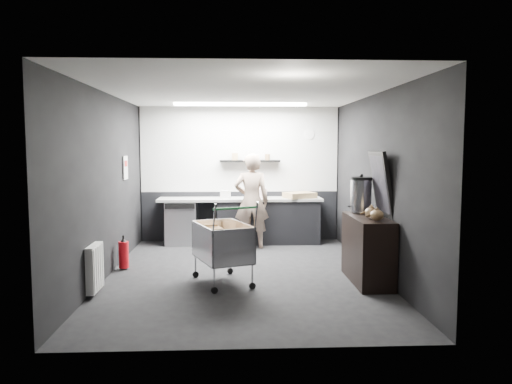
{
  "coord_description": "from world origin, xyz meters",
  "views": [
    {
      "loc": [
        -0.16,
        -7.32,
        1.92
      ],
      "look_at": [
        0.21,
        0.4,
        1.2
      ],
      "focal_mm": 35.0,
      "sensor_mm": 36.0,
      "label": 1
    }
  ],
  "objects": [
    {
      "name": "sideboard",
      "position": [
        1.76,
        -0.44,
        0.59
      ],
      "size": [
        0.53,
        1.24,
        1.85
      ],
      "color": "black",
      "rests_on": "floor"
    },
    {
      "name": "dado_panel",
      "position": [
        0.0,
        2.73,
        0.5
      ],
      "size": [
        3.95,
        0.02,
        1.0
      ],
      "primitive_type": "cube",
      "color": "black",
      "rests_on": "wall_back"
    },
    {
      "name": "wall_right",
      "position": [
        2.0,
        0.0,
        1.35
      ],
      "size": [
        0.0,
        5.5,
        5.5
      ],
      "primitive_type": "plane",
      "rotation": [
        1.57,
        0.0,
        -1.57
      ],
      "color": "black",
      "rests_on": "floor"
    },
    {
      "name": "prep_counter",
      "position": [
        0.14,
        2.42,
        0.46
      ],
      "size": [
        3.2,
        0.61,
        0.9
      ],
      "color": "black",
      "rests_on": "floor"
    },
    {
      "name": "person",
      "position": [
        0.21,
        1.97,
        0.89
      ],
      "size": [
        0.67,
        0.45,
        1.78
      ],
      "primitive_type": "imported",
      "rotation": [
        0.0,
        0.0,
        3.1
      ],
      "color": "beige",
      "rests_on": "floor"
    },
    {
      "name": "fire_extinguisher",
      "position": [
        -1.85,
        0.41,
        0.25
      ],
      "size": [
        0.15,
        0.15,
        0.51
      ],
      "color": "red",
      "rests_on": "floor"
    },
    {
      "name": "kitchen_wall_panel",
      "position": [
        0.0,
        2.73,
        1.85
      ],
      "size": [
        3.95,
        0.02,
        1.7
      ],
      "primitive_type": "cube",
      "color": "silver",
      "rests_on": "wall_back"
    },
    {
      "name": "ceiling_strip",
      "position": [
        0.0,
        1.85,
        2.67
      ],
      "size": [
        2.4,
        0.2,
        0.04
      ],
      "primitive_type": "cube",
      "color": "white",
      "rests_on": "ceiling"
    },
    {
      "name": "floor",
      "position": [
        0.0,
        0.0,
        0.0
      ],
      "size": [
        5.5,
        5.5,
        0.0
      ],
      "primitive_type": "plane",
      "color": "black",
      "rests_on": "ground"
    },
    {
      "name": "poster",
      "position": [
        -1.98,
        1.3,
        1.55
      ],
      "size": [
        0.02,
        0.3,
        0.4
      ],
      "primitive_type": "cube",
      "color": "silver",
      "rests_on": "wall_left"
    },
    {
      "name": "pink_tub",
      "position": [
        0.43,
        2.42,
        1.0
      ],
      "size": [
        0.19,
        0.19,
        0.19
      ],
      "primitive_type": "cylinder",
      "color": "silver",
      "rests_on": "prep_counter"
    },
    {
      "name": "radiator",
      "position": [
        -1.94,
        -0.9,
        0.35
      ],
      "size": [
        0.1,
        0.5,
        0.6
      ],
      "primitive_type": "cube",
      "color": "white",
      "rests_on": "wall_left"
    },
    {
      "name": "ceiling",
      "position": [
        0.0,
        0.0,
        2.7
      ],
      "size": [
        5.5,
        5.5,
        0.0
      ],
      "primitive_type": "plane",
      "rotation": [
        3.14,
        0.0,
        0.0
      ],
      "color": "white",
      "rests_on": "wall_back"
    },
    {
      "name": "floating_shelf",
      "position": [
        0.2,
        2.62,
        1.62
      ],
      "size": [
        1.2,
        0.22,
        0.04
      ],
      "primitive_type": "cube",
      "color": "black",
      "rests_on": "wall_back"
    },
    {
      "name": "cardboard_box",
      "position": [
        1.17,
        2.37,
        0.96
      ],
      "size": [
        0.67,
        0.6,
        0.11
      ],
      "primitive_type": "cube",
      "rotation": [
        0.0,
        0.0,
        0.38
      ],
      "color": "#967A50",
      "rests_on": "prep_counter"
    },
    {
      "name": "wall_left",
      "position": [
        -2.0,
        0.0,
        1.35
      ],
      "size": [
        0.0,
        5.5,
        5.5
      ],
      "primitive_type": "plane",
      "rotation": [
        1.57,
        0.0,
        1.57
      ],
      "color": "black",
      "rests_on": "floor"
    },
    {
      "name": "wall_clock",
      "position": [
        1.4,
        2.72,
        2.15
      ],
      "size": [
        0.2,
        0.03,
        0.2
      ],
      "primitive_type": "cylinder",
      "rotation": [
        1.57,
        0.0,
        0.0
      ],
      "color": "white",
      "rests_on": "wall_back"
    },
    {
      "name": "white_container",
      "position": [
        -0.29,
        2.37,
        0.98
      ],
      "size": [
        0.21,
        0.18,
        0.16
      ],
      "primitive_type": "cube",
      "rotation": [
        0.0,
        0.0,
        -0.27
      ],
      "color": "white",
      "rests_on": "prep_counter"
    },
    {
      "name": "wall_back",
      "position": [
        0.0,
        2.75,
        1.35
      ],
      "size": [
        5.5,
        0.0,
        5.5
      ],
      "primitive_type": "plane",
      "rotation": [
        1.57,
        0.0,
        0.0
      ],
      "color": "black",
      "rests_on": "floor"
    },
    {
      "name": "wall_front",
      "position": [
        0.0,
        -2.75,
        1.35
      ],
      "size": [
        5.5,
        0.0,
        5.5
      ],
      "primitive_type": "plane",
      "rotation": [
        -1.57,
        0.0,
        0.0
      ],
      "color": "black",
      "rests_on": "floor"
    },
    {
      "name": "poster_red_band",
      "position": [
        -1.98,
        1.3,
        1.62
      ],
      "size": [
        0.02,
        0.22,
        0.1
      ],
      "primitive_type": "cube",
      "color": "red",
      "rests_on": "poster"
    },
    {
      "name": "shopping_cart",
      "position": [
        -0.3,
        -0.45,
        0.54
      ],
      "size": [
        0.94,
        1.23,
        1.14
      ],
      "color": "silver",
      "rests_on": "floor"
    }
  ]
}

